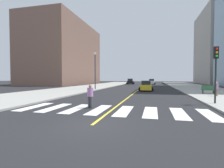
# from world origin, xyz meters

# --- Properties ---
(ground_plane) EXTENTS (220.00, 220.00, 0.00)m
(ground_plane) POSITION_xyz_m (0.00, 0.00, 0.00)
(ground_plane) COLOR black
(sidewalk_kerb_east) EXTENTS (10.00, 120.00, 0.15)m
(sidewalk_kerb_east) POSITION_xyz_m (12.20, 20.00, 0.07)
(sidewalk_kerb_east) COLOR #9E9B93
(sidewalk_kerb_east) RESTS_ON ground
(sidewalk_kerb_west) EXTENTS (10.00, 120.00, 0.15)m
(sidewalk_kerb_west) POSITION_xyz_m (-12.20, 20.00, 0.07)
(sidewalk_kerb_west) COLOR #9E9B93
(sidewalk_kerb_west) RESTS_ON ground
(crosswalk_paint) EXTENTS (13.50, 4.00, 0.01)m
(crosswalk_paint) POSITION_xyz_m (0.00, 4.00, 0.01)
(crosswalk_paint) COLOR silver
(crosswalk_paint) RESTS_ON ground
(lane_divider_paint) EXTENTS (0.16, 80.00, 0.01)m
(lane_divider_paint) POSITION_xyz_m (0.00, 40.00, 0.01)
(lane_divider_paint) COLOR yellow
(lane_divider_paint) RESTS_ON ground
(low_rise_brick_west) EXTENTS (16.00, 32.00, 21.33)m
(low_rise_brick_west) POSITION_xyz_m (-28.19, 48.33, 10.67)
(low_rise_brick_west) COLOR brown
(low_rise_brick_west) RESTS_ON ground
(car_yellow_nearest) EXTENTS (2.61, 4.10, 1.80)m
(car_yellow_nearest) POSITION_xyz_m (1.54, 23.11, 0.84)
(car_yellow_nearest) COLOR gold
(car_yellow_nearest) RESTS_ON ground
(car_white_second) EXTENTS (2.78, 4.39, 1.94)m
(car_white_second) POSITION_xyz_m (2.08, 53.83, 0.91)
(car_white_second) COLOR silver
(car_white_second) RESTS_ON ground
(car_black_third) EXTENTS (2.91, 4.57, 2.01)m
(car_black_third) POSITION_xyz_m (-5.42, 54.35, 0.94)
(car_black_third) COLOR black
(car_black_third) RESTS_ON ground
(traffic_light_near_corner) EXTENTS (0.36, 0.41, 4.75)m
(traffic_light_near_corner) POSITION_xyz_m (7.93, 8.32, 3.49)
(traffic_light_near_corner) COLOR black
(traffic_light_near_corner) RESTS_ON sidewalk_kerb_east
(park_bench) EXTENTS (1.83, 0.65, 1.12)m
(park_bench) POSITION_xyz_m (10.18, 18.36, 0.69)
(park_bench) COLOR #33603D
(park_bench) RESTS_ON sidewalk_kerb_east
(pedestrian_crossing) EXTENTS (0.44, 0.44, 1.79)m
(pedestrian_crossing) POSITION_xyz_m (-1.77, 4.42, 0.99)
(pedestrian_crossing) COLOR #38383D
(pedestrian_crossing) RESTS_ON ground
(pedestrian_waiting_east) EXTENTS (0.42, 0.42, 1.70)m
(pedestrian_waiting_east) POSITION_xyz_m (10.04, 14.77, 1.08)
(pedestrian_waiting_east) COLOR brown
(pedestrian_waiting_east) RESTS_ON sidewalk_kerb_east
(street_lamp) EXTENTS (0.44, 0.44, 6.89)m
(street_lamp) POSITION_xyz_m (-7.90, 23.05, 4.25)
(street_lamp) COLOR #38383D
(street_lamp) RESTS_ON sidewalk_kerb_west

